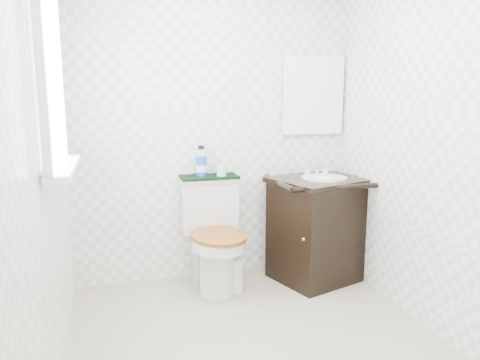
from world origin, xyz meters
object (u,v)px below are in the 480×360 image
vanity (318,226)px  trash_bin (228,276)px  cup (221,170)px  mouthwash_bottle (201,162)px  toilet (213,241)px

vanity → trash_bin: bearing=-172.3°
trash_bin → cup: cup is taller
trash_bin → cup: size_ratio=3.00×
cup → trash_bin: bearing=-93.1°
vanity → mouthwash_bottle: 1.05m
vanity → mouthwash_bottle: (-0.89, 0.21, 0.52)m
vanity → trash_bin: size_ratio=3.39×
cup → mouthwash_bottle: bearing=159.3°
toilet → trash_bin: 0.29m
mouthwash_bottle → vanity: bearing=-13.1°
cup → vanity: bearing=-11.6°
toilet → mouthwash_bottle: (-0.05, 0.14, 0.59)m
vanity → cup: 0.89m
toilet → cup: 0.54m
mouthwash_bottle → toilet: bearing=-69.4°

